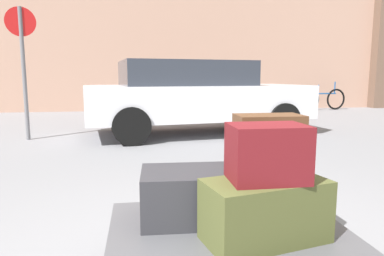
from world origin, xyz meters
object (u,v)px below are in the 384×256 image
suitcase_brown_stacked_top (268,161)px  no_parking_sign (23,59)px  duffel_bag_olive_rear_right (265,210)px  bollard_kerb_near (243,105)px  suitcase_charcoal_front_right (187,195)px  bicycle_leaning (323,99)px  parked_car (194,95)px  luggage_cart (227,239)px  duffel_bag_maroon_topmost_pile (267,153)px  bollard_kerb_mid (283,104)px

suitcase_brown_stacked_top → no_parking_sign: no_parking_sign is taller
duffel_bag_olive_rear_right → bollard_kerb_near: size_ratio=0.92×
suitcase_charcoal_front_right → bicycle_leaning: 11.00m
parked_car → bicycle_leaning: parked_car is taller
suitcase_brown_stacked_top → suitcase_charcoal_front_right: 0.53m
duffel_bag_olive_rear_right → bollard_kerb_near: duffel_bag_olive_rear_right is taller
bicycle_leaning → no_parking_sign: (-8.22, -4.48, 1.06)m
luggage_cart → duffel_bag_olive_rear_right: bearing=-51.3°
suitcase_charcoal_front_right → parked_car: parked_car is taller
luggage_cart → bicycle_leaning: (5.80, 9.35, 0.10)m
parked_car → bollard_kerb_near: (1.94, 3.03, -0.45)m
bicycle_leaning → no_parking_sign: size_ratio=0.76×
duffel_bag_olive_rear_right → bicycle_leaning: (5.66, 9.53, -0.12)m
duffel_bag_olive_rear_right → bicycle_leaning: size_ratio=0.33×
parked_car → bicycle_leaning: size_ratio=2.58×
duffel_bag_olive_rear_right → bicycle_leaning: 11.08m
luggage_cart → suitcase_brown_stacked_top: suitcase_brown_stacked_top is taller
duffel_bag_maroon_topmost_pile → bollard_kerb_mid: duffel_bag_maroon_topmost_pile is taller
bollard_kerb_mid → bicycle_leaning: bearing=31.7°
duffel_bag_olive_rear_right → duffel_bag_maroon_topmost_pile: (0.00, 0.00, 0.28)m
suitcase_charcoal_front_right → parked_car: size_ratio=0.11×
suitcase_charcoal_front_right → no_parking_sign: no_parking_sign is taller
luggage_cart → bollard_kerb_mid: size_ratio=1.95×
bicycle_leaning → bollard_kerb_near: size_ratio=2.79×
duffel_bag_olive_rear_right → bicycle_leaning: bicycle_leaning is taller
luggage_cart → bollard_kerb_mid: bearing=64.8°
duffel_bag_olive_rear_right → parked_car: 5.30m
duffel_bag_maroon_topmost_pile → bicycle_leaning: bicycle_leaning is taller
luggage_cart → bollard_kerb_mid: 8.98m
duffel_bag_olive_rear_right → bollard_kerb_mid: (3.68, 8.30, -0.17)m
suitcase_charcoal_front_right → parked_car: (0.85, 4.96, 0.28)m
no_parking_sign → duffel_bag_maroon_topmost_pile: bearing=-63.1°
duffel_bag_maroon_topmost_pile → bollard_kerb_near: 8.67m
luggage_cart → bollard_kerb_near: 8.53m
suitcase_charcoal_front_right → bollard_kerb_mid: bearing=66.3°
suitcase_brown_stacked_top → no_parking_sign: (-2.72, 4.63, 0.81)m
duffel_bag_olive_rear_right → bollard_kerb_mid: size_ratio=0.92×
duffel_bag_maroon_topmost_pile → parked_car: bearing=85.2°
suitcase_charcoal_front_right → duffel_bag_maroon_topmost_pile: (0.34, -0.31, 0.29)m
luggage_cart → bicycle_leaning: 11.01m
parked_car → no_parking_sign: (-3.07, -0.22, 0.67)m
suitcase_charcoal_front_right → bollard_kerb_near: (2.79, 7.99, -0.16)m
no_parking_sign → bollard_kerb_mid: bearing=27.5°
luggage_cart → parked_car: parked_car is taller
bollard_kerb_near → suitcase_charcoal_front_right: bearing=-109.2°
bollard_kerb_near → luggage_cart: bearing=-107.7°
suitcase_brown_stacked_top → bicycle_leaning: 10.64m
duffel_bag_olive_rear_right → suitcase_charcoal_front_right: duffel_bag_olive_rear_right is taller
bicycle_leaning → no_parking_sign: bearing=-151.4°
suitcase_brown_stacked_top → parked_car: (0.35, 4.85, 0.14)m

